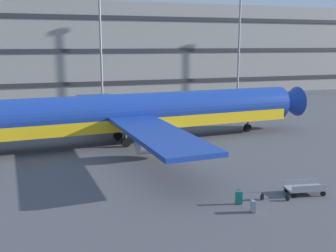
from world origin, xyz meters
TOP-DOWN VIEW (x-y plane):
  - ground_plane at (0.00, 0.00)m, footprint 600.00×600.00m
  - terminal_structure at (0.00, 47.84)m, footprint 169.80×19.81m
  - airliner at (-2.65, 3.66)m, footprint 41.98×34.01m
  - light_mast_center_left at (-1.28, 30.51)m, footprint 1.80×0.50m
  - light_mast_center_right at (23.71, 30.51)m, footprint 1.80×0.50m
  - suitcase_upright at (0.33, -15.88)m, footprint 0.36×0.43m
  - suitcase_silver at (0.11, -14.46)m, footprint 0.48×0.32m
  - backpack_purple at (1.92, -14.29)m, footprint 0.38×0.41m
  - backpack_red at (3.39, -14.97)m, footprint 0.34×0.39m
  - baggage_cart at (5.20, -14.29)m, footprint 3.37×1.71m

SIDE VIEW (x-z plane):
  - ground_plane at x=0.00m, z-range 0.00..0.00m
  - backpack_red at x=3.39m, z-range -0.03..0.45m
  - backpack_purple at x=1.92m, z-range -0.03..0.52m
  - suitcase_upright at x=0.33m, z-range -0.02..0.82m
  - baggage_cart at x=5.20m, z-range 0.02..0.84m
  - suitcase_silver at x=0.11m, z-range -0.03..0.92m
  - airliner at x=-2.65m, z-range -2.32..8.35m
  - terminal_structure at x=0.00m, z-range 0.00..17.57m
  - light_mast_center_left at x=-1.28m, z-range 1.70..24.43m
  - light_mast_center_right at x=23.71m, z-range 1.71..25.11m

